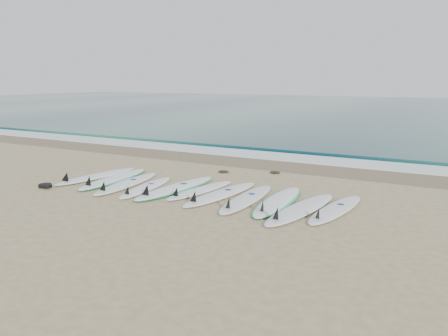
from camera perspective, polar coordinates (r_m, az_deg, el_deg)
The scene contains 19 objects.
ground at distance 10.31m, azimuth -3.61°, elevation -3.35°, with size 120.00×120.00×0.00m, color tan.
ocean at distance 41.36m, azimuth 21.16°, elevation 7.14°, with size 120.00×55.00×0.03m, color #194F4C.
wet_sand_band at distance 13.87m, azimuth 5.39°, elevation 0.52°, with size 120.00×1.80×0.01m, color #6C5F48.
foam_band at distance 15.14m, azimuth 7.47°, elevation 1.46°, with size 120.00×1.40×0.04m, color silver.
wave_crest at distance 16.53m, azimuth 9.35°, elevation 2.36°, with size 120.00×1.00×0.10m, color #194F4C.
surfboard_0 at distance 12.36m, azimuth -16.47°, elevation -1.01°, with size 0.87×2.74×0.34m.
surfboard_1 at distance 11.92m, azimuth -14.25°, elevation -1.38°, with size 0.93×2.82×0.35m.
surfboard_2 at distance 11.29m, azimuth -12.70°, elevation -1.98°, with size 0.85×2.70×0.34m.
surfboard_3 at distance 10.82m, azimuth -10.25°, elevation -2.51°, with size 0.82×2.37×0.30m.
surfboard_4 at distance 10.66m, azimuth -6.38°, elevation -2.60°, with size 0.95×2.92×0.36m.
surfboard_5 at distance 10.41m, azimuth -3.28°, elevation -2.91°, with size 0.85×2.37×0.30m.
surfboard_6 at distance 10.02m, azimuth -0.59°, elevation -3.42°, with size 0.90×2.76×0.35m.
surfboard_7 at distance 9.64m, azimuth 2.87°, elevation -4.04°, with size 0.67×2.69×0.34m.
surfboard_8 at distance 9.53m, azimuth 6.99°, elevation -4.34°, with size 0.80×2.73×0.34m.
surfboard_9 at distance 9.01m, azimuth 9.87°, elevation -5.30°, with size 0.98×2.86×0.36m.
surfboard_10 at distance 9.17m, azimuth 14.28°, elevation -5.24°, with size 0.83×2.54×0.32m.
seaweed_near at distance 12.56m, azimuth -0.05°, elevation -0.47°, with size 0.32×0.25×0.06m, color black.
seaweed_far at distance 12.55m, azimuth 6.69°, elevation -0.56°, with size 0.31×0.24×0.06m, color black.
leash_coil at distance 11.71m, azimuth -22.28°, elevation -2.14°, with size 0.46×0.36×0.11m.
Camera 1 is at (5.30, -8.44, 2.65)m, focal length 35.00 mm.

